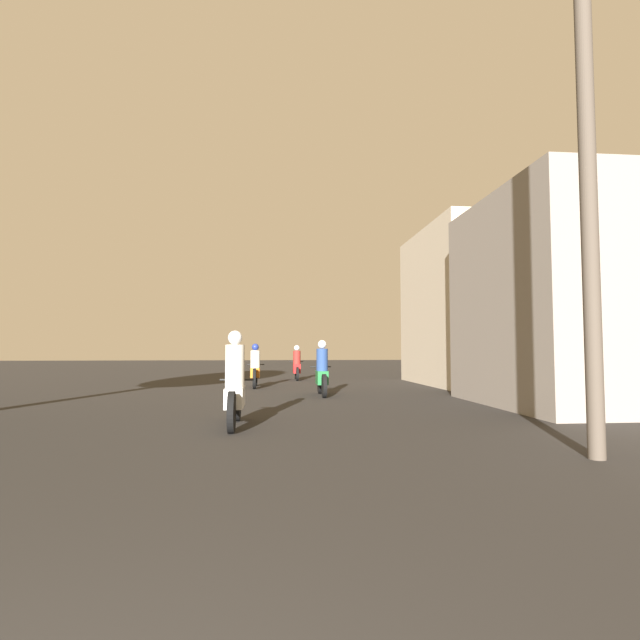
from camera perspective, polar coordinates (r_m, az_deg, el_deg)
motorcycle_white at (r=8.61m, az=-9.71°, el=-7.71°), size 0.60×1.98×1.62m
motorcycle_green at (r=14.11m, az=0.22°, el=-6.10°), size 0.60×1.91×1.56m
motorcycle_orange at (r=17.33m, az=-7.41°, el=-5.65°), size 0.60×2.04×1.50m
motorcycle_red at (r=21.40m, az=-2.67°, el=-5.25°), size 0.60×1.85×1.48m
building_right_near at (r=13.29m, az=28.62°, el=1.94°), size 4.96×5.16×4.87m
building_right_far at (r=19.72m, az=18.15°, el=1.41°), size 4.70×6.25×5.78m
utility_pole_near at (r=7.46m, az=28.09°, el=20.63°), size 1.60×0.20×8.24m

